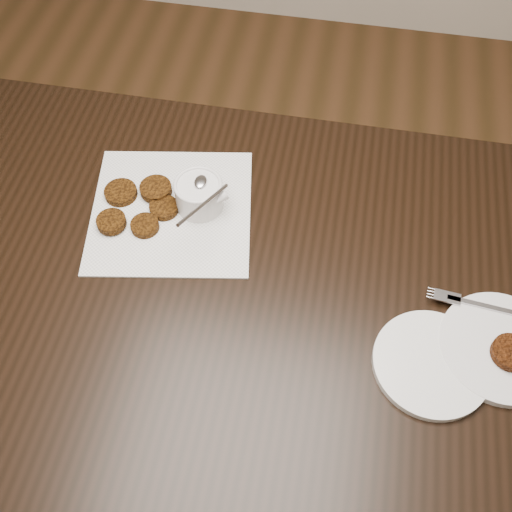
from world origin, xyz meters
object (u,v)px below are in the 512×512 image
Objects in this scene: napkin at (171,211)px; plate_with_patty at (502,345)px; sauce_ramekin at (198,184)px; plate_empty at (431,364)px; table at (214,367)px.

napkin is 0.68m from plate_with_patty.
sauce_ramekin reaches higher than plate_empty.
napkin is 2.44× the size of sauce_ramekin.
plate_empty is (0.53, -0.25, 0.00)m from napkin.
plate_with_patty is (0.65, -0.20, 0.01)m from napkin.
napkin is at bearing 122.19° from table.
table is 7.51× the size of plate_empty.
plate_with_patty is at bearing -20.16° from sauce_ramekin.
napkin is at bearing -157.00° from sauce_ramekin.
plate_empty reaches higher than table.
plate_with_patty reaches higher than plate_empty.
plate_with_patty is at bearing -16.67° from napkin.
napkin is at bearing 154.99° from plate_empty.
plate_with_patty is 1.07× the size of plate_empty.
table is at bearing -57.81° from napkin.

